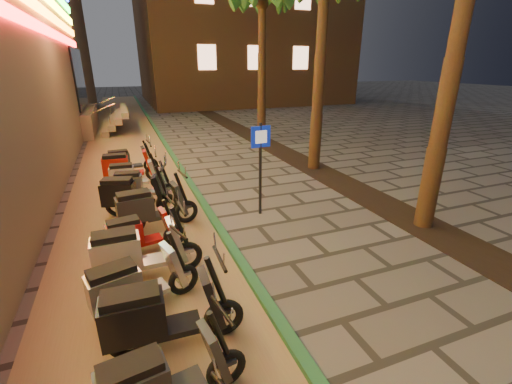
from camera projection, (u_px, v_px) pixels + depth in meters
name	position (u px, v px, depth m)	size (l,w,h in m)	color
ground	(342.00, 321.00, 5.02)	(120.00, 120.00, 0.00)	#474442
parking_strip	(129.00, 164.00, 12.85)	(3.40, 60.00, 0.01)	#8C7251
green_curb	(174.00, 159.00, 13.41)	(0.18, 60.00, 0.10)	#235E37
planting_strip	(346.00, 185.00, 10.60)	(1.20, 40.00, 0.02)	black
palm_d	(262.00, 4.00, 14.62)	(2.97, 3.02, 7.16)	#472D19
pedestrian_sign	(260.00, 157.00, 8.10)	(0.50, 0.10, 2.27)	black
scooter_3	(159.00, 382.00, 3.49)	(1.60, 0.66, 1.12)	black
scooter_4	(157.00, 316.00, 4.31)	(1.80, 0.63, 1.27)	black
scooter_5	(133.00, 285.00, 4.99)	(1.66, 0.86, 1.18)	black
scooter_6	(135.00, 252.00, 5.75)	(1.81, 0.64, 1.28)	black
scooter_7	(137.00, 234.00, 6.59)	(1.51, 0.63, 1.06)	black
scooter_8	(148.00, 208.00, 7.55)	(1.80, 0.72, 1.27)	black
scooter_9	(131.00, 195.00, 8.29)	(1.80, 0.93, 1.27)	black
scooter_10	(138.00, 186.00, 9.08)	(1.64, 0.68, 1.15)	black
scooter_11	(131.00, 176.00, 9.90)	(1.60, 0.56, 1.12)	black
scooter_12	(125.00, 167.00, 10.60)	(1.77, 0.62, 1.25)	black
scooter_13	(127.00, 161.00, 11.44)	(1.61, 0.57, 1.13)	black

